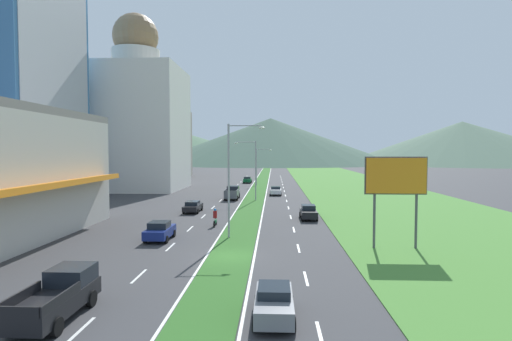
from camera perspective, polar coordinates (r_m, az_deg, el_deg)
name	(u,v)px	position (r m, az deg, el deg)	size (l,w,h in m)	color
ground_plane	(230,257)	(30.25, -3.63, -11.95)	(600.00, 600.00, 0.00)	#38383A
grass_median	(260,186)	(89.47, 0.52, -2.14)	(3.20, 240.00, 0.06)	#2D6023
grass_verge_right	(354,186)	(91.09, 13.59, -2.13)	(24.00, 240.00, 0.06)	#477F33
lane_dash_left_1	(80,331)	(20.15, -23.38, -19.85)	(0.16, 2.80, 0.01)	silver
lane_dash_left_2	(139,276)	(26.80, -16.03, -13.98)	(0.16, 2.80, 0.01)	silver
lane_dash_left_3	(170,247)	(33.86, -11.86, -10.40)	(0.16, 2.80, 0.01)	silver
lane_dash_left_4	(190,229)	(41.11, -9.19, -8.03)	(0.16, 2.80, 0.01)	silver
lane_dash_left_5	(203,216)	(48.48, -7.35, -6.37)	(0.16, 2.80, 0.01)	silver
lane_dash_left_6	(213,207)	(55.91, -6.00, -5.14)	(0.16, 2.80, 0.01)	silver
lane_dash_left_7	(221,201)	(63.38, -4.98, -4.20)	(0.16, 2.80, 0.01)	silver
lane_dash_left_8	(226,195)	(70.88, -4.17, -3.46)	(0.16, 2.80, 0.01)	silver
lane_dash_left_9	(231,191)	(78.41, -3.52, -2.86)	(0.16, 2.80, 0.01)	silver
lane_dash_left_10	(235,187)	(85.95, -2.98, -2.36)	(0.16, 2.80, 0.01)	silver
lane_dash_left_11	(238,184)	(93.50, -2.53, -1.95)	(0.16, 2.80, 0.01)	silver
lane_dash_left_12	(241,182)	(101.06, -2.15, -1.59)	(0.16, 2.80, 0.01)	silver
lane_dash_left_13	(243,180)	(108.63, -1.82, -1.29)	(0.16, 2.80, 0.01)	silver
lane_dash_left_14	(245,178)	(116.20, -1.53, -1.02)	(0.16, 2.80, 0.01)	silver
lane_dash_left_15	(247,176)	(123.78, -1.28, -0.79)	(0.16, 2.80, 0.01)	silver
lane_dash_right_1	(320,336)	(18.48, 8.95, -21.81)	(0.16, 2.80, 0.01)	silver
lane_dash_right_2	(306,278)	(25.56, 6.99, -14.73)	(0.16, 2.80, 0.01)	silver
lane_dash_right_3	(298,248)	(32.89, 5.95, -10.75)	(0.16, 2.80, 0.01)	silver
lane_dash_right_4	(294,230)	(40.32, 5.30, -8.22)	(0.16, 2.80, 0.01)	silver
lane_dash_right_5	(291,217)	(47.80, 4.86, -6.48)	(0.16, 2.80, 0.01)	silver
lane_dash_right_6	(288,208)	(55.33, 4.55, -5.22)	(0.16, 2.80, 0.01)	silver
lane_dash_right_7	(287,201)	(62.87, 4.31, -4.26)	(0.16, 2.80, 0.01)	silver
lane_dash_right_8	(285,195)	(70.43, 4.12, -3.50)	(0.16, 2.80, 0.01)	silver
lane_dash_right_9	(284,191)	(77.99, 3.97, -2.89)	(0.16, 2.80, 0.01)	silver
lane_dash_right_10	(283,188)	(85.57, 3.84, -2.39)	(0.16, 2.80, 0.01)	silver
lane_dash_right_11	(283,185)	(93.15, 3.74, -1.97)	(0.16, 2.80, 0.01)	silver
lane_dash_right_12	(282,182)	(100.74, 3.65, -1.61)	(0.16, 2.80, 0.01)	silver
lane_dash_right_13	(281,180)	(108.33, 3.57, -1.30)	(0.16, 2.80, 0.01)	silver
lane_dash_right_14	(281,178)	(115.92, 3.51, -1.04)	(0.16, 2.80, 0.01)	silver
lane_dash_right_15	(281,176)	(123.52, 3.45, -0.80)	(0.16, 2.80, 0.01)	silver
edge_line_median_left	(252,186)	(89.55, -0.60, -2.15)	(0.16, 240.00, 0.01)	silver
edge_line_median_right	(268,186)	(89.43, 1.64, -2.16)	(0.16, 240.00, 0.01)	silver
domed_building	(137,119)	(85.19, -16.31, 6.87)	(17.93, 17.93, 34.65)	silver
midrise_colored	(164,144)	(124.15, -12.78, 3.67)	(14.24, 14.24, 19.60)	#9E9384
hill_far_left	(150,142)	(313.18, -14.53, 3.88)	(190.81, 190.81, 28.56)	#47664C
hill_far_center	(271,141)	(255.50, 2.05, 4.18)	(151.66, 151.66, 27.96)	#3D5647
hill_far_right	(462,143)	(274.18, 26.79, 3.50)	(142.18, 142.18, 25.22)	#516B56
street_lamp_near	(233,173)	(35.71, -3.29, -0.33)	(3.26, 0.28, 10.02)	#99999E
street_lamp_mid	(253,166)	(62.68, -0.40, 0.61)	(3.35, 0.52, 9.18)	#99999E
street_lamp_far	(258,164)	(89.83, 0.33, 0.93)	(3.36, 0.28, 8.17)	#99999E
billboard_roadside	(396,180)	(33.56, 18.96, -1.29)	(4.82, 0.28, 7.23)	#4C4C51
car_0	(274,302)	(19.57, 2.53, -17.90)	(1.86, 4.13, 1.50)	slate
car_1	(276,191)	(71.18, 2.77, -2.82)	(2.00, 4.28, 1.46)	silver
car_2	(247,180)	(97.46, -1.21, -1.30)	(1.97, 4.30, 1.48)	#0C5128
car_3	(193,206)	(51.90, -8.80, -4.97)	(1.93, 4.65, 1.39)	black
car_4	(160,231)	(36.43, -13.29, -8.18)	(2.01, 4.09, 1.61)	navy
car_5	(308,212)	(46.48, 7.33, -5.77)	(1.87, 4.27, 1.59)	black
pickup_truck_0	(232,193)	(65.12, -3.33, -3.14)	(2.18, 5.40, 2.00)	#515459
pickup_truck_1	(58,296)	(21.72, -25.87, -15.47)	(2.18, 5.40, 2.00)	black
motorcycle_rider	(215,219)	(42.09, -5.72, -6.73)	(0.36, 2.00, 1.80)	black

